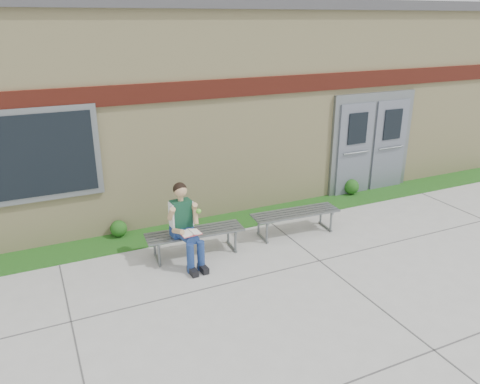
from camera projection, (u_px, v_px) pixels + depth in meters
name	position (u px, v px, depth m)	size (l,w,h in m)	color
ground	(283.00, 289.00, 7.07)	(80.00, 80.00, 0.00)	#9E9E99
grass_strip	(217.00, 224.00, 9.28)	(16.00, 0.80, 0.02)	#1F4412
school_building	(163.00, 94.00, 11.42)	(16.20, 6.22, 4.20)	beige
bench_left	(195.00, 236.00, 8.01)	(1.70, 0.57, 0.43)	slate
bench_right	(295.00, 217.00, 8.80)	(1.70, 0.57, 0.44)	slate
girl	(185.00, 224.00, 7.61)	(0.52, 0.85, 1.37)	navy
shrub_mid	(119.00, 229.00, 8.69)	(0.31, 0.31, 0.31)	#1F4412
shrub_east	(351.00, 187.00, 10.79)	(0.35, 0.35, 0.35)	#1F4412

